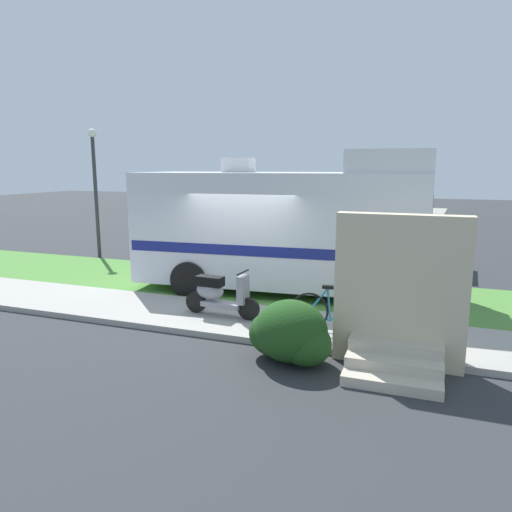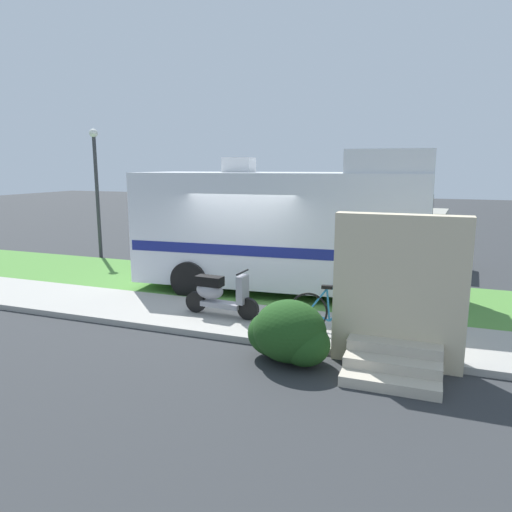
{
  "view_description": "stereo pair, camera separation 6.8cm",
  "coord_description": "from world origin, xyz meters",
  "px_view_note": "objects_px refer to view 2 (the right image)",
  "views": [
    {
      "loc": [
        3.94,
        -9.63,
        3.11
      ],
      "look_at": [
        0.3,
        0.3,
        1.1
      ],
      "focal_mm": 33.25,
      "sensor_mm": 36.0,
      "label": 1
    },
    {
      "loc": [
        4.01,
        -9.61,
        3.11
      ],
      "look_at": [
        0.3,
        0.3,
        1.1
      ],
      "focal_mm": 33.25,
      "sensor_mm": 36.0,
      "label": 2
    }
  ],
  "objects_px": {
    "street_lamp_post": "(96,181)",
    "motorhome_rv": "(283,227)",
    "scooter": "(218,294)",
    "bicycle": "(337,311)",
    "bottle_green": "(419,324)",
    "pickup_truck_near": "(380,235)"
  },
  "relations": [
    {
      "from": "bicycle",
      "to": "street_lamp_post",
      "type": "height_order",
      "value": "street_lamp_post"
    },
    {
      "from": "bicycle",
      "to": "bottle_green",
      "type": "height_order",
      "value": "bicycle"
    },
    {
      "from": "motorhome_rv",
      "to": "pickup_truck_near",
      "type": "bearing_deg",
      "value": 66.74
    },
    {
      "from": "bottle_green",
      "to": "motorhome_rv",
      "type": "bearing_deg",
      "value": 147.93
    },
    {
      "from": "bottle_green",
      "to": "street_lamp_post",
      "type": "height_order",
      "value": "street_lamp_post"
    },
    {
      "from": "bicycle",
      "to": "street_lamp_post",
      "type": "xyz_separation_m",
      "value": [
        -9.15,
        4.94,
        2.11
      ]
    },
    {
      "from": "scooter",
      "to": "pickup_truck_near",
      "type": "height_order",
      "value": "pickup_truck_near"
    },
    {
      "from": "motorhome_rv",
      "to": "scooter",
      "type": "distance_m",
      "value": 2.9
    },
    {
      "from": "bicycle",
      "to": "street_lamp_post",
      "type": "distance_m",
      "value": 10.61
    },
    {
      "from": "bicycle",
      "to": "bottle_green",
      "type": "bearing_deg",
      "value": 26.39
    },
    {
      "from": "pickup_truck_near",
      "to": "bottle_green",
      "type": "xyz_separation_m",
      "value": [
        1.44,
        -6.41,
        -0.73
      ]
    },
    {
      "from": "motorhome_rv",
      "to": "street_lamp_post",
      "type": "distance_m",
      "value": 7.65
    },
    {
      "from": "pickup_truck_near",
      "to": "street_lamp_post",
      "type": "relative_size",
      "value": 1.2
    },
    {
      "from": "motorhome_rv",
      "to": "bicycle",
      "type": "xyz_separation_m",
      "value": [
        1.89,
        -2.77,
        -1.14
      ]
    },
    {
      "from": "motorhome_rv",
      "to": "bottle_green",
      "type": "xyz_separation_m",
      "value": [
        3.3,
        -2.07,
        -1.43
      ]
    },
    {
      "from": "scooter",
      "to": "bicycle",
      "type": "bearing_deg",
      "value": -3.2
    },
    {
      "from": "motorhome_rv",
      "to": "scooter",
      "type": "height_order",
      "value": "motorhome_rv"
    },
    {
      "from": "pickup_truck_near",
      "to": "street_lamp_post",
      "type": "distance_m",
      "value": 9.54
    },
    {
      "from": "pickup_truck_near",
      "to": "bottle_green",
      "type": "distance_m",
      "value": 6.61
    },
    {
      "from": "street_lamp_post",
      "to": "motorhome_rv",
      "type": "bearing_deg",
      "value": -16.61
    },
    {
      "from": "motorhome_rv",
      "to": "bottle_green",
      "type": "relative_size",
      "value": 29.93
    },
    {
      "from": "motorhome_rv",
      "to": "bicycle",
      "type": "distance_m",
      "value": 3.54
    }
  ]
}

